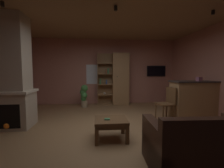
{
  "coord_description": "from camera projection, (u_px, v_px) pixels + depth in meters",
  "views": [
    {
      "loc": [
        -0.38,
        -3.44,
        1.36
      ],
      "look_at": [
        0.0,
        0.4,
        1.05
      ],
      "focal_mm": 24.82,
      "sensor_mm": 36.0,
      "label": 1
    }
  ],
  "objects": [
    {
      "name": "dining_chair",
      "position": [
        168.0,
        101.0,
        4.32
      ],
      "size": [
        0.49,
        0.49,
        0.92
      ],
      "color": "brown",
      "rests_on": "ground"
    },
    {
      "name": "track_light_spot_1",
      "position": [
        116.0,
        8.0,
        3.1
      ],
      "size": [
        0.07,
        0.07,
        0.09
      ],
      "primitive_type": "cylinder",
      "color": "black"
    },
    {
      "name": "ceiling",
      "position": [
        114.0,
        9.0,
        3.35
      ],
      "size": [
        5.91,
        6.2,
        0.02
      ],
      "primitive_type": "cube",
      "color": "#8E6B47"
    },
    {
      "name": "wall_back",
      "position": [
        106.0,
        72.0,
        6.56
      ],
      "size": [
        6.03,
        0.06,
        2.7
      ],
      "primitive_type": "cube",
      "color": "#AD7060",
      "rests_on": "ground"
    },
    {
      "name": "stone_fireplace",
      "position": [
        12.0,
        78.0,
        3.71
      ],
      "size": [
        0.94,
        0.77,
        2.7
      ],
      "color": "tan",
      "rests_on": "ground"
    },
    {
      "name": "tissue_box",
      "position": [
        199.0,
        79.0,
        4.35
      ],
      "size": [
        0.14,
        0.14,
        0.11
      ],
      "primitive_type": "cube",
      "rotation": [
        0.0,
        0.0,
        0.15
      ],
      "color": "#995972",
      "rests_on": "kitchen_bar_counter"
    },
    {
      "name": "bookshelf_cabinet",
      "position": [
        118.0,
        79.0,
        6.36
      ],
      "size": [
        1.28,
        0.41,
        2.1
      ],
      "color": "#997047",
      "rests_on": "ground"
    },
    {
      "name": "wall_mounted_tv",
      "position": [
        156.0,
        71.0,
        6.71
      ],
      "size": [
        0.81,
        0.06,
        0.46
      ],
      "color": "black"
    },
    {
      "name": "leather_couch",
      "position": [
        204.0,
        149.0,
        2.1
      ],
      "size": [
        1.52,
        0.95,
        0.84
      ],
      "color": "#382116",
      "rests_on": "ground"
    },
    {
      "name": "table_book_0",
      "position": [
        107.0,
        119.0,
        3.06
      ],
      "size": [
        0.12,
        0.1,
        0.02
      ],
      "primitive_type": "cube",
      "rotation": [
        0.0,
        0.0,
        -0.12
      ],
      "color": "#387247",
      "rests_on": "coffee_table"
    },
    {
      "name": "track_light_spot_0",
      "position": [
        2.0,
        4.0,
        2.9
      ],
      "size": [
        0.07,
        0.07,
        0.09
      ],
      "primitive_type": "cylinder",
      "color": "black"
    },
    {
      "name": "potted_floor_plant",
      "position": [
        84.0,
        95.0,
        5.92
      ],
      "size": [
        0.31,
        0.29,
        0.86
      ],
      "color": "#9E896B",
      "rests_on": "ground"
    },
    {
      "name": "floor",
      "position": [
        114.0,
        131.0,
        3.57
      ],
      "size": [
        5.91,
        6.2,
        0.02
      ],
      "primitive_type": "cube",
      "color": "olive",
      "rests_on": "ground"
    },
    {
      "name": "coffee_table",
      "position": [
        111.0,
        123.0,
        3.11
      ],
      "size": [
        0.65,
        0.58,
        0.41
      ],
      "color": "brown",
      "rests_on": "ground"
    },
    {
      "name": "track_light_spot_2",
      "position": [
        213.0,
        12.0,
        3.31
      ],
      "size": [
        0.07,
        0.07,
        0.09
      ],
      "primitive_type": "cylinder",
      "color": "black"
    },
    {
      "name": "window_pane_back",
      "position": [
        93.0,
        74.0,
        6.48
      ],
      "size": [
        0.59,
        0.01,
        0.81
      ],
      "primitive_type": "cube",
      "color": "white"
    },
    {
      "name": "kitchen_bar_counter",
      "position": [
        197.0,
        100.0,
        4.47
      ],
      "size": [
        1.49,
        0.62,
        1.1
      ],
      "color": "#997047",
      "rests_on": "ground"
    }
  ]
}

